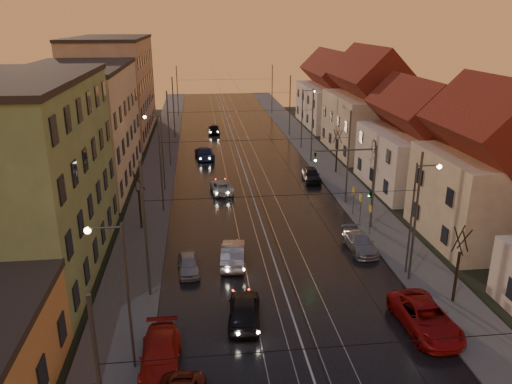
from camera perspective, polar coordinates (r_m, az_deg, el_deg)
name	(u,v)px	position (r m, az deg, el deg)	size (l,w,h in m)	color
ground	(314,382)	(26.22, 6.65, -20.72)	(160.00, 160.00, 0.00)	black
road	(241,162)	(62.03, -1.70, 3.47)	(16.00, 120.00, 0.04)	black
sidewalk_left	(160,164)	(61.99, -10.96, 3.17)	(4.00, 120.00, 0.15)	#4C4C4C
sidewalk_right	(320,159)	(63.63, 7.32, 3.78)	(4.00, 120.00, 0.15)	#4C4C4C
tram_rail_0	(223,162)	(61.87, -3.74, 3.44)	(0.06, 120.00, 0.03)	gray
tram_rail_1	(235,162)	(61.96, -2.41, 3.48)	(0.06, 120.00, 0.03)	gray
tram_rail_2	(247,161)	(62.09, -0.99, 3.53)	(0.06, 120.00, 0.03)	gray
tram_rail_3	(259,161)	(62.24, 0.32, 3.57)	(0.06, 120.00, 0.03)	gray
apartment_left_1	(15,181)	(37.15, -25.82, 1.15)	(10.00, 18.00, 13.00)	#648555
apartment_left_2	(80,128)	(55.95, -19.48, 6.96)	(10.00, 20.00, 12.00)	#C4B498
apartment_left_3	(114,88)	(79.09, -15.96, 11.33)	(10.00, 24.00, 14.00)	#A37F69
house_right_1	(488,174)	(42.54, 25.00, 1.89)	(8.67, 10.20, 10.80)	tan
house_right_2	(417,144)	(53.80, 17.88, 5.20)	(9.18, 12.24, 9.20)	beige
house_right_3	(369,109)	(67.22, 12.80, 9.29)	(9.18, 14.28, 11.50)	tan
house_right_4	(333,95)	(84.32, 8.74, 10.93)	(9.18, 16.32, 10.00)	beige
catenary_pole_l_1	(145,232)	(31.22, -12.53, -4.46)	(0.16, 0.16, 9.00)	#595B60
catenary_pole_r_1	(415,219)	(33.94, 17.74, -2.99)	(0.16, 0.16, 9.00)	#595B60
catenary_pole_l_2	(161,165)	(45.33, -10.84, 3.10)	(0.16, 0.16, 9.00)	#595B60
catenary_pole_r_2	(348,159)	(47.25, 10.48, 3.78)	(0.16, 0.16, 9.00)	#595B60
catenary_pole_l_3	(169,130)	(59.87, -9.95, 7.04)	(0.16, 0.16, 9.00)	#595B60
catenary_pole_r_3	(312,126)	(61.34, 6.44, 7.49)	(0.16, 0.16, 9.00)	#595B60
catenary_pole_l_4	(174,108)	(74.60, -9.40, 9.43)	(0.16, 0.16, 9.00)	#595B60
catenary_pole_r_4	(290,106)	(75.78, 3.89, 9.78)	(0.16, 0.16, 9.00)	#595B60
catenary_pole_l_5	(177,91)	(92.39, -8.97, 11.28)	(0.16, 0.16, 9.00)	#595B60
catenary_pole_r_5	(272,90)	(93.34, 1.85, 11.58)	(0.16, 0.16, 9.00)	#595B60
street_lamp_0	(120,284)	(24.88, -15.23, -10.10)	(1.75, 0.32, 8.00)	#595B60
street_lamp_1	(417,208)	(34.85, 17.91, -1.74)	(1.75, 0.32, 8.00)	#595B60
street_lamp_2	(159,145)	(51.06, -11.01, 5.34)	(1.75, 0.32, 8.00)	#595B60
street_lamp_3	(304,113)	(68.08, 5.55, 9.01)	(1.75, 0.32, 8.00)	#595B60
traffic_light_mast	(362,177)	(41.56, 12.05, 1.70)	(5.30, 0.32, 7.20)	#595B60
bare_tree_0	(140,202)	(42.30, -13.16, -1.10)	(1.09, 1.09, 5.11)	black
bare_tree_1	(458,267)	(33.02, 22.04, -7.98)	(1.09, 1.09, 5.11)	black
bare_tree_2	(337,152)	(57.52, 9.23, 4.52)	(1.09, 1.09, 5.11)	black
driving_car_0	(244,309)	(29.85, -1.35, -13.23)	(1.83, 4.56, 1.55)	black
driving_car_1	(233,254)	(36.22, -2.64, -7.07)	(1.64, 4.70, 1.55)	#95959A
driving_car_2	(221,187)	(50.93, -3.98, 0.62)	(2.05, 4.44, 1.24)	beige
driving_car_3	(205,153)	(63.73, -5.90, 4.50)	(2.13, 5.24, 1.52)	navy
driving_car_4	(214,129)	(78.00, -4.86, 7.22)	(1.75, 4.36, 1.48)	black
parked_left_2	(160,355)	(26.95, -10.87, -17.79)	(1.99, 4.91, 1.42)	#AA1911
parked_left_3	(188,264)	(35.44, -7.74, -8.15)	(1.44, 3.59, 1.22)	#A7A7AD
parked_right_0	(425,317)	(30.65, 18.78, -13.42)	(2.59, 5.61, 1.56)	#AC1111
parked_right_1	(360,242)	(39.05, 11.78, -5.66)	(1.81, 4.46, 1.29)	#999A9F
parked_right_2	(311,175)	(54.67, 6.34, 1.98)	(1.74, 4.32, 1.47)	black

